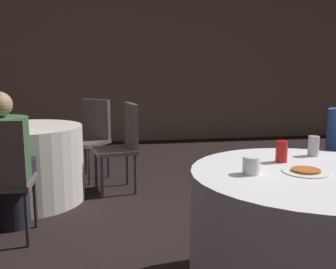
# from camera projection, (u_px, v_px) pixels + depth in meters

# --- Properties ---
(wall_back) EXTENTS (16.00, 0.06, 2.80)m
(wall_back) POSITION_uv_depth(u_px,v_px,m) (156.00, 61.00, 6.54)
(wall_back) COLOR gray
(wall_back) RESTS_ON ground_plane
(table_near) EXTENTS (1.21, 1.21, 0.72)m
(table_near) POSITION_uv_depth(u_px,v_px,m) (304.00, 238.00, 1.98)
(table_near) COLOR silver
(table_near) RESTS_ON ground_plane
(table_far) EXTENTS (1.04, 1.04, 0.72)m
(table_far) POSITION_uv_depth(u_px,v_px,m) (27.00, 164.00, 3.55)
(table_far) COLOR white
(table_far) RESTS_ON ground_plane
(chair_far_south) EXTENTS (0.40, 0.41, 0.91)m
(chair_far_south) POSITION_uv_depth(u_px,v_px,m) (0.00, 171.00, 2.61)
(chair_far_south) COLOR #59514C
(chair_far_south) RESTS_ON ground_plane
(chair_far_east) EXTENTS (0.47, 0.47, 0.91)m
(chair_far_east) POSITION_uv_depth(u_px,v_px,m) (123.00, 139.00, 3.84)
(chair_far_east) COLOR #59514C
(chair_far_east) RESTS_ON ground_plane
(chair_far_northeast) EXTENTS (0.56, 0.56, 0.91)m
(chair_far_northeast) POSITION_uv_depth(u_px,v_px,m) (92.00, 132.00, 4.33)
(chair_far_northeast) COLOR #59514C
(chair_far_northeast) RESTS_ON ground_plane
(person_green_jacket) EXTENTS (0.38, 0.53, 1.09)m
(person_green_jacket) POSITION_uv_depth(u_px,v_px,m) (6.00, 162.00, 2.76)
(person_green_jacket) COLOR black
(person_green_jacket) RESTS_ON ground_plane
(pizza_plate_near) EXTENTS (0.24, 0.24, 0.02)m
(pizza_plate_near) POSITION_uv_depth(u_px,v_px,m) (306.00, 171.00, 1.91)
(pizza_plate_near) COLOR white
(pizza_plate_near) RESTS_ON table_near
(soda_can_silver) EXTENTS (0.07, 0.07, 0.12)m
(soda_can_silver) POSITION_uv_depth(u_px,v_px,m) (313.00, 146.00, 2.27)
(soda_can_silver) COLOR silver
(soda_can_silver) RESTS_ON table_near
(soda_can_red) EXTENTS (0.07, 0.07, 0.12)m
(soda_can_red) POSITION_uv_depth(u_px,v_px,m) (282.00, 151.00, 2.12)
(soda_can_red) COLOR red
(soda_can_red) RESTS_ON table_near
(cup_near) EXTENTS (0.09, 0.09, 0.09)m
(cup_near) POSITION_uv_depth(u_px,v_px,m) (251.00, 165.00, 1.87)
(cup_near) COLOR white
(cup_near) RESTS_ON table_near
(bottle_far) EXTENTS (0.09, 0.09, 0.23)m
(bottle_far) POSITION_uv_depth(u_px,v_px,m) (4.00, 111.00, 3.76)
(bottle_far) COLOR silver
(bottle_far) RESTS_ON table_far
(cup_far) EXTENTS (0.09, 0.09, 0.09)m
(cup_far) POSITION_uv_depth(u_px,v_px,m) (12.00, 125.00, 3.28)
(cup_far) COLOR white
(cup_far) RESTS_ON table_far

